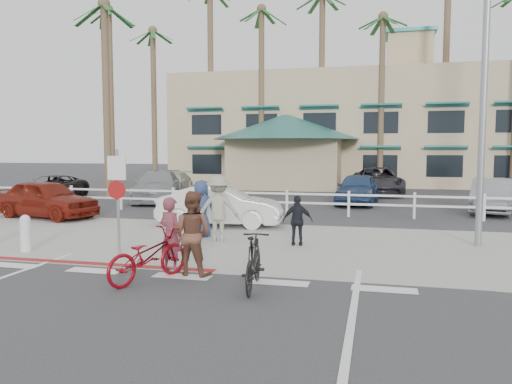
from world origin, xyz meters
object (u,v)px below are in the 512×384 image
(bike_black, at_px, (254,262))
(car_red_compact, at_px, (47,199))
(car_white_sedan, at_px, (220,206))
(bike_red, at_px, (148,256))
(sign_post, at_px, (118,197))

(bike_black, bearing_deg, car_red_compact, -42.86)
(bike_black, bearing_deg, car_white_sedan, -73.43)
(bike_red, bearing_deg, car_red_compact, -19.90)
(sign_post, height_order, car_red_compact, sign_post)
(sign_post, distance_m, car_white_sedan, 5.14)
(sign_post, bearing_deg, car_red_compact, 138.09)
(car_white_sedan, height_order, car_red_compact, car_red_compact)
(bike_red, distance_m, car_red_compact, 10.76)
(sign_post, xyz_separation_m, car_white_sedan, (1.01, 4.98, -0.76))
(bike_black, height_order, car_red_compact, car_red_compact)
(bike_red, xyz_separation_m, car_red_compact, (-7.77, 7.43, 0.21))
(bike_black, distance_m, car_white_sedan, 7.66)
(bike_red, height_order, bike_black, bike_black)
(sign_post, xyz_separation_m, bike_red, (1.78, -2.05, -0.93))
(bike_red, bearing_deg, sign_post, -25.30)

